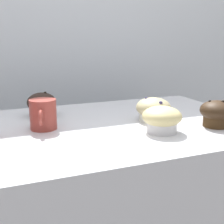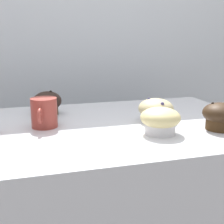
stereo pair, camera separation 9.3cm
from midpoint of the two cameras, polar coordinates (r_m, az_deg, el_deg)
wall_back at (r=1.54m, az=-5.63°, el=1.61°), size 3.20×0.10×1.80m
muffin_front_center at (r=0.97m, az=21.81°, el=-0.67°), size 0.10×0.10×0.08m
muffin_back_right at (r=0.88m, az=11.83°, el=-1.51°), size 0.11×0.11×0.07m
muffin_front_left at (r=1.00m, az=10.68°, el=0.24°), size 0.11×0.11×0.08m
muffin_front_right at (r=1.09m, az=-9.37°, el=1.64°), size 0.10×0.10×0.08m
coffee_cup at (r=0.93m, az=-9.58°, el=-0.05°), size 0.08×0.12×0.09m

